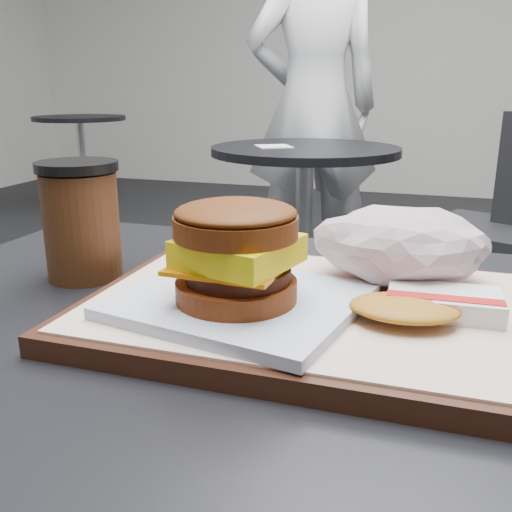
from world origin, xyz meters
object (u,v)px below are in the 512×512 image
Objects in this scene: serving_tray at (306,310)px; crumpled_wrapper at (400,245)px; patron at (314,106)px; hash_brown at (427,305)px; neighbor_table at (304,200)px; breakfast_sandwich at (238,265)px; neighbor_chair at (512,219)px; coffee_cup at (81,221)px; customer_table at (259,502)px.

crumpled_wrapper reaches higher than serving_tray.
patron is (-0.50, 2.25, 0.09)m from serving_tray.
patron is at bearing 104.84° from hash_brown.
crumpled_wrapper is at bearing -73.54° from neighbor_table.
breakfast_sandwich is (-0.05, -0.04, 0.05)m from serving_tray.
serving_tray is 1.77m from neighbor_chair.
coffee_cup is (-0.21, 0.08, 0.00)m from breakfast_sandwich.
patron is at bearing 101.47° from customer_table.
breakfast_sandwich is at bearing 76.95° from patron.
hash_brown is at bearing 5.59° from customer_table.
customer_table is 0.34m from coffee_cup.
hash_brown is at bearing -98.46° from neighbor_chair.
patron reaches higher than crumpled_wrapper.
customer_table is 6.55× the size of hash_brown.
serving_tray is at bearing -76.65° from neighbor_table.
neighbor_chair is (0.39, 1.73, -0.07)m from customer_table.
breakfast_sandwich is 1.83m from neighbor_chair.
hash_brown is (0.14, 0.01, 0.22)m from customer_table.
crumpled_wrapper is (-0.03, 0.08, 0.03)m from hash_brown.
crumpled_wrapper reaches higher than neighbor_table.
hash_brown is at bearing 12.21° from breakfast_sandwich.
breakfast_sandwich is 2.34m from patron.
serving_tray is (0.04, 0.02, 0.20)m from customer_table.
coffee_cup is (-0.33, -0.03, 0.01)m from crumpled_wrapper.
hash_brown is 0.76× the size of crumpled_wrapper.
customer_table is at bearing -102.78° from neighbor_chair.
neighbor_chair reaches higher than crumpled_wrapper.
serving_tray is 0.10m from hash_brown.
breakfast_sandwich is 1.75× the size of coffee_cup.
customer_table is 1.07× the size of neighbor_table.
neighbor_table is at bearing 103.35° from serving_tray.
patron is (-0.46, 2.27, 0.29)m from customer_table.
breakfast_sandwich is at bearing -22.13° from coffee_cup.
neighbor_table is (-0.39, 1.63, -0.23)m from serving_tray.
neighbor_table is (-0.34, 1.67, -0.28)m from breakfast_sandwich.
neighbor_chair reaches higher than hash_brown.
neighbor_table is at bearing 94.75° from coffee_cup.
customer_table is 0.25m from breakfast_sandwich.
customer_table is 2.34m from patron.
crumpled_wrapper is at bearing 44.18° from breakfast_sandwich.
breakfast_sandwich is at bearing -167.79° from hash_brown.
patron is at bearing 102.47° from serving_tray.
patron reaches higher than neighbor_table.
breakfast_sandwich is 0.29× the size of neighbor_table.
breakfast_sandwich is 1.73m from neighbor_table.
customer_table is at bearing 77.34° from patron.
coffee_cup reaches higher than crumpled_wrapper.
patron is at bearing 101.08° from breakfast_sandwich.
breakfast_sandwich is 0.12× the size of patron.
patron reaches higher than coffee_cup.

